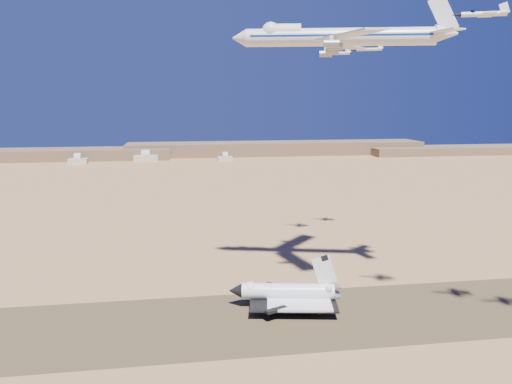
{
  "coord_description": "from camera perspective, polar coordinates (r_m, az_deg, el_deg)",
  "views": [
    {
      "loc": [
        -17.62,
        -160.06,
        74.77
      ],
      "look_at": [
        8.27,
        8.0,
        43.93
      ],
      "focal_mm": 35.0,
      "sensor_mm": 36.0,
      "label": 1
    }
  ],
  "objects": [
    {
      "name": "carrier_747",
      "position": [
        194.53,
        8.79,
        17.11
      ],
      "size": [
        82.4,
        62.03,
        20.51
      ],
      "rotation": [
        0.0,
        0.0,
        -0.24
      ],
      "color": "silver"
    },
    {
      "name": "hangars",
      "position": [
        643.98,
        -12.86,
        3.79
      ],
      "size": [
        200.5,
        29.5,
        30.0
      ],
      "color": "beige",
      "rests_on": "ground"
    },
    {
      "name": "ridgeline",
      "position": [
        695.59,
        -1.87,
        4.74
      ],
      "size": [
        960.0,
        90.0,
        18.0
      ],
      "color": "brown",
      "rests_on": "ground"
    },
    {
      "name": "shuttle",
      "position": [
        187.31,
        3.54,
        -11.46
      ],
      "size": [
        41.22,
        29.95,
        20.28
      ],
      "rotation": [
        0.0,
        0.0,
        -0.18
      ],
      "color": "white",
      "rests_on": "runway"
    },
    {
      "name": "chase_jet_a",
      "position": [
        165.31,
        24.47,
        18.04
      ],
      "size": [
        15.23,
        8.97,
        3.9
      ],
      "rotation": [
        0.0,
        0.0,
        -0.35
      ],
      "color": "silver"
    },
    {
      "name": "ground",
      "position": [
        177.54,
        -2.32,
        -14.64
      ],
      "size": [
        1200.0,
        1200.0,
        0.0
      ],
      "primitive_type": "plane",
      "color": "#AB824C",
      "rests_on": "ground"
    },
    {
      "name": "crew_a",
      "position": [
        183.35,
        6.49,
        -13.55
      ],
      "size": [
        0.46,
        0.65,
        1.66
      ],
      "primitive_type": "imported",
      "rotation": [
        0.0,
        0.0,
        1.68
      ],
      "color": "orange",
      "rests_on": "runway"
    },
    {
      "name": "chase_jet_e",
      "position": [
        265.39,
        12.73,
        15.63
      ],
      "size": [
        15.15,
        9.02,
        3.92
      ],
      "rotation": [
        0.0,
        0.0,
        -0.4
      ],
      "color": "silver"
    },
    {
      "name": "crew_c",
      "position": [
        183.05,
        7.12,
        -13.58
      ],
      "size": [
        1.15,
        1.16,
        1.84
      ],
      "primitive_type": "imported",
      "rotation": [
        0.0,
        0.0,
        2.35
      ],
      "color": "orange",
      "rests_on": "runway"
    },
    {
      "name": "chase_jet_d",
      "position": [
        247.54,
        9.11,
        15.39
      ],
      "size": [
        14.91,
        8.77,
        3.82
      ],
      "rotation": [
        0.0,
        0.0,
        -0.34
      ],
      "color": "silver"
    },
    {
      "name": "crew_b",
      "position": [
        182.28,
        7.32,
        -13.69
      ],
      "size": [
        0.63,
        0.95,
        1.84
      ],
      "primitive_type": "imported",
      "rotation": [
        0.0,
        0.0,
        1.7
      ],
      "color": "orange",
      "rests_on": "runway"
    },
    {
      "name": "runway",
      "position": [
        177.52,
        -2.32,
        -14.63
      ],
      "size": [
        600.0,
        50.0,
        0.06
      ],
      "primitive_type": "cube",
      "color": "brown",
      "rests_on": "ground"
    }
  ]
}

